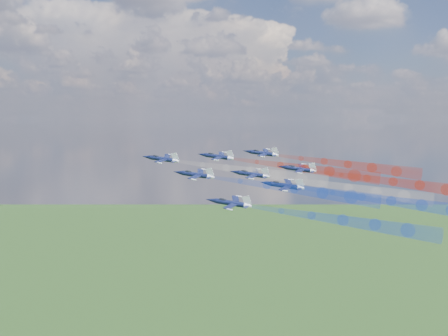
# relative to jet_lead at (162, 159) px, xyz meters

# --- Properties ---
(jet_lead) EXTENTS (12.95, 11.19, 6.06)m
(jet_lead) POSITION_rel_jet_lead_xyz_m (0.00, 0.00, 0.00)
(jet_lead) COLOR black
(trail_lead) EXTENTS (41.29, 11.11, 9.09)m
(trail_lead) POSITION_rel_jet_lead_xyz_m (25.05, -4.14, -2.89)
(trail_lead) COLOR white
(jet_inner_left) EXTENTS (12.95, 11.19, 6.06)m
(jet_inner_left) POSITION_rel_jet_lead_xyz_m (11.09, -12.01, -3.10)
(jet_inner_left) COLOR black
(trail_inner_left) EXTENTS (41.29, 11.11, 9.09)m
(trail_inner_left) POSITION_rel_jet_lead_xyz_m (36.14, -16.15, -6.00)
(trail_inner_left) COLOR blue
(jet_inner_right) EXTENTS (12.95, 11.19, 6.06)m
(jet_inner_right) POSITION_rel_jet_lead_xyz_m (14.80, 7.57, 0.26)
(jet_inner_right) COLOR black
(trail_inner_right) EXTENTS (41.29, 11.11, 9.09)m
(trail_inner_right) POSITION_rel_jet_lead_xyz_m (39.85, 3.43, -2.64)
(trail_inner_right) COLOR red
(jet_outer_left) EXTENTS (12.95, 11.19, 6.06)m
(jet_outer_left) POSITION_rel_jet_lead_xyz_m (21.14, -25.47, -8.20)
(jet_outer_left) COLOR black
(trail_outer_left) EXTENTS (41.29, 11.11, 9.09)m
(trail_outer_left) POSITION_rel_jet_lead_xyz_m (46.19, -29.61, -11.09)
(trail_outer_left) COLOR blue
(jet_center_third) EXTENTS (12.95, 11.19, 6.06)m
(jet_center_third) POSITION_rel_jet_lead_xyz_m (25.19, -5.07, -3.56)
(jet_center_third) COLOR black
(trail_center_third) EXTENTS (41.29, 11.11, 9.09)m
(trail_center_third) POSITION_rel_jet_lead_xyz_m (50.24, -9.21, -6.45)
(trail_center_third) COLOR white
(jet_outer_right) EXTENTS (12.95, 11.19, 6.06)m
(jet_outer_right) POSITION_rel_jet_lead_xyz_m (27.79, 15.08, 0.82)
(jet_outer_right) COLOR black
(trail_outer_right) EXTENTS (41.29, 11.11, 9.09)m
(trail_outer_right) POSITION_rel_jet_lead_xyz_m (52.84, 10.94, -2.07)
(trail_outer_right) COLOR red
(jet_rear_left) EXTENTS (12.95, 11.19, 6.06)m
(jet_rear_left) POSITION_rel_jet_lead_xyz_m (33.70, -15.27, -5.27)
(jet_rear_left) COLOR black
(trail_rear_left) EXTENTS (41.29, 11.11, 9.09)m
(trail_rear_left) POSITION_rel_jet_lead_xyz_m (58.75, -19.40, -8.16)
(trail_rear_left) COLOR blue
(jet_rear_right) EXTENTS (12.95, 11.19, 6.06)m
(jet_rear_right) POSITION_rel_jet_lead_xyz_m (38.13, 2.98, -2.80)
(jet_rear_right) COLOR black
(trail_rear_right) EXTENTS (41.29, 11.11, 9.09)m
(trail_rear_right) POSITION_rel_jet_lead_xyz_m (63.18, -1.15, -5.69)
(trail_rear_right) COLOR red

